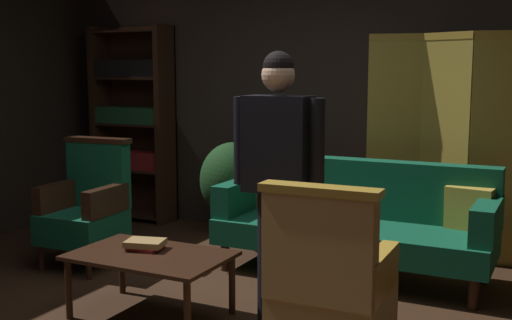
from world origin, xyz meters
The scene contains 11 objects.
back_wall centered at (0.00, 2.45, 1.40)m, with size 7.20×0.10×2.80m, color black.
folding_screen centered at (1.29, 2.16, 0.99)m, with size 1.74×0.30×1.90m.
bookshelf centered at (-2.15, 2.20, 1.06)m, with size 0.90×0.32×2.05m.
velvet_couch centered at (0.55, 1.45, 0.45)m, with size 2.12×0.78×0.88m.
coffee_table centered at (-0.36, -0.01, 0.37)m, with size 1.00×0.64×0.42m.
armchair_gilt_accent centered at (0.95, -0.27, 0.49)m, with size 0.60×0.59×1.04m.
armchair_wing_left centered at (-1.47, 0.67, 0.49)m, with size 0.61×0.61×1.04m.
standing_figure centered at (0.45, 0.19, 1.03)m, with size 0.59×0.23×1.70m.
potted_plant centered at (-0.82, 1.96, 0.53)m, with size 0.63×0.63×0.92m.
book_red_leather centered at (-0.44, 0.06, 0.43)m, with size 0.20×0.16×0.02m, color maroon.
book_tan_leather centered at (-0.44, 0.06, 0.46)m, with size 0.24×0.18×0.04m, color #9E7A47.
Camera 1 is at (2.01, -3.24, 1.58)m, focal length 44.55 mm.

